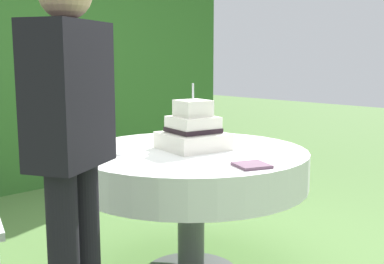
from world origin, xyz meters
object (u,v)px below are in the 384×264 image
serving_plate_near (116,153)px  napkin_stack (252,165)px  wedding_cake (193,131)px  serving_plate_far (170,138)px  standing_person (71,146)px  cake_table (191,169)px

serving_plate_near → napkin_stack: 0.76m
wedding_cake → serving_plate_far: bearing=70.0°
serving_plate_near → standing_person: bearing=-138.0°
napkin_stack → serving_plate_far: bearing=74.4°
cake_table → standing_person: 1.02m
serving_plate_far → napkin_stack: size_ratio=0.97×
wedding_cake → napkin_stack: wedding_cake is taller
cake_table → serving_plate_near: bearing=151.9°
cake_table → napkin_stack: size_ratio=8.67×
wedding_cake → serving_plate_far: (0.13, 0.35, -0.10)m
serving_plate_near → napkin_stack: (0.29, -0.71, 0.00)m
serving_plate_far → napkin_stack: 0.91m
napkin_stack → standing_person: bearing=165.9°
serving_plate_near → serving_plate_far: same height
wedding_cake → napkin_stack: bearing=-102.6°
standing_person → serving_plate_far: bearing=31.4°
cake_table → standing_person: size_ratio=0.82×
serving_plate_far → wedding_cake: bearing=-110.0°
serving_plate_near → standing_person: size_ratio=0.08×
cake_table → serving_plate_far: size_ratio=8.92×
wedding_cake → serving_plate_near: 0.46m
serving_plate_far → standing_person: bearing=-148.6°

